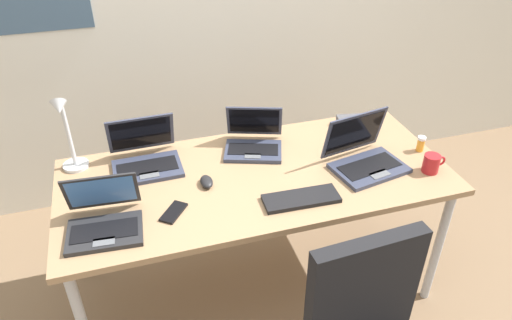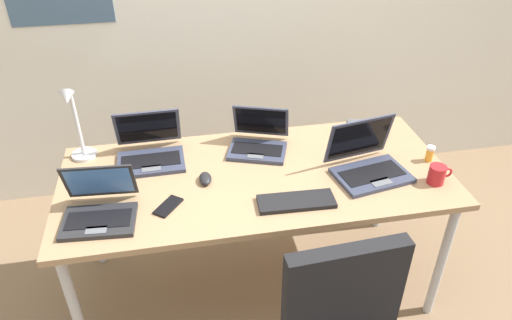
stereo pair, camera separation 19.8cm
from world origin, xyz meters
name	(u,v)px [view 2 (the right image)]	position (x,y,z in m)	size (l,w,h in m)	color
ground_plane	(256,284)	(0.00, 0.00, 0.00)	(12.00, 12.00, 0.00)	#7A6047
desk	(256,184)	(0.00, 0.00, 0.68)	(1.80, 0.80, 0.74)	#9E7A56
desk_lamp	(76,124)	(-0.80, 0.28, 0.94)	(0.12, 0.18, 0.40)	silver
laptop_far_corner	(368,164)	(0.51, -0.08, 0.79)	(0.38, 0.34, 0.24)	#33384C
laptop_back_left	(99,209)	(-0.69, -0.18, 0.78)	(0.31, 0.29, 0.21)	#232326
laptop_center	(258,142)	(0.05, 0.22, 0.78)	(0.35, 0.33, 0.20)	#33384C
laptop_near_mouse	(150,151)	(-0.48, 0.22, 0.79)	(0.32, 0.30, 0.23)	#33384C
external_keyboard	(296,202)	(0.13, -0.24, 0.75)	(0.33, 0.12, 0.02)	black
computer_mouse	(205,178)	(-0.24, -0.01, 0.76)	(0.06, 0.10, 0.03)	black
cell_phone	(168,206)	(-0.41, -0.17, 0.74)	(0.06, 0.14, 0.01)	black
pill_bottle	(430,153)	(0.84, -0.04, 0.78)	(0.04, 0.04, 0.08)	gold
book_stack	(366,129)	(0.64, 0.26, 0.77)	(0.21, 0.17, 0.05)	maroon
coffee_mug	(437,174)	(0.79, -0.21, 0.78)	(0.11, 0.08, 0.09)	#B21E23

